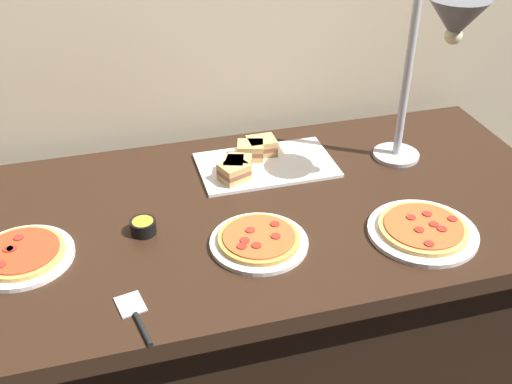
# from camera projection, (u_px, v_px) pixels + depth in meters

# --- Properties ---
(buffet_table) EXTENTS (1.90, 0.84, 0.76)m
(buffet_table) POSITION_uv_depth(u_px,v_px,m) (228.00, 315.00, 1.85)
(buffet_table) COLOR black
(buffet_table) RESTS_ON ground_plane
(heat_lamp) EXTENTS (0.15, 0.33, 0.54)m
(heat_lamp) POSITION_uv_depth(u_px,v_px,m) (444.00, 38.00, 1.54)
(heat_lamp) COLOR #B7BABF
(heat_lamp) RESTS_ON buffet_table
(pizza_plate_front) EXTENTS (0.24, 0.24, 0.03)m
(pizza_plate_front) POSITION_uv_depth(u_px,v_px,m) (22.00, 255.00, 1.48)
(pizza_plate_front) COLOR white
(pizza_plate_front) RESTS_ON buffet_table
(pizza_plate_center) EXTENTS (0.24, 0.24, 0.03)m
(pizza_plate_center) POSITION_uv_depth(u_px,v_px,m) (259.00, 241.00, 1.52)
(pizza_plate_center) COLOR white
(pizza_plate_center) RESTS_ON buffet_table
(pizza_plate_raised_stand) EXTENTS (0.28, 0.28, 0.03)m
(pizza_plate_raised_stand) POSITION_uv_depth(u_px,v_px,m) (423.00, 230.00, 1.56)
(pizza_plate_raised_stand) COLOR white
(pizza_plate_raised_stand) RESTS_ON buffet_table
(sandwich_platter) EXTENTS (0.40, 0.24, 0.06)m
(sandwich_platter) POSITION_uv_depth(u_px,v_px,m) (255.00, 162.00, 1.83)
(sandwich_platter) COLOR white
(sandwich_platter) RESTS_ON buffet_table
(sauce_cup_near) EXTENTS (0.07, 0.07, 0.04)m
(sauce_cup_near) POSITION_uv_depth(u_px,v_px,m) (143.00, 226.00, 1.56)
(sauce_cup_near) COLOR black
(sauce_cup_near) RESTS_ON buffet_table
(serving_spatula) EXTENTS (0.07, 0.17, 0.01)m
(serving_spatula) POSITION_uv_depth(u_px,v_px,m) (136.00, 316.00, 1.32)
(serving_spatula) COLOR #B7BABF
(serving_spatula) RESTS_ON buffet_table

